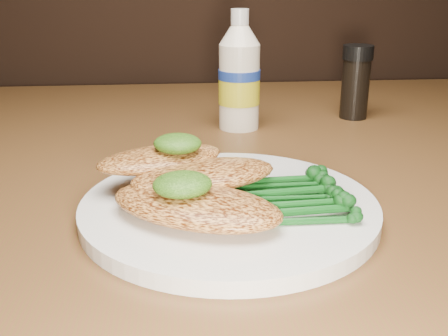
{
  "coord_description": "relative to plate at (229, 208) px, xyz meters",
  "views": [
    {
      "loc": [
        -0.1,
        0.41,
        0.96
      ],
      "look_at": [
        -0.06,
        0.86,
        0.79
      ],
      "focal_mm": 42.8,
      "sensor_mm": 36.0,
      "label": 1
    }
  ],
  "objects": [
    {
      "name": "chicken_front",
      "position": [
        -0.03,
        -0.03,
        0.02
      ],
      "size": [
        0.17,
        0.14,
        0.02
      ],
      "primitive_type": "ellipsoid",
      "rotation": [
        0.0,
        0.0,
        -0.5
      ],
      "color": "#D58F44",
      "rests_on": "plate"
    },
    {
      "name": "broccolini_bundle",
      "position": [
        0.05,
        -0.01,
        0.02
      ],
      "size": [
        0.15,
        0.13,
        0.02
      ],
      "primitive_type": null,
      "rotation": [
        0.0,
        0.0,
        0.26
      ],
      "color": "#104C16",
      "rests_on": "plate"
    },
    {
      "name": "pesto_front",
      "position": [
        -0.04,
        -0.03,
        0.04
      ],
      "size": [
        0.05,
        0.05,
        0.02
      ],
      "primitive_type": "ellipsoid",
      "rotation": [
        0.0,
        0.0,
        0.14
      ],
      "color": "#113307",
      "rests_on": "chicken_front"
    },
    {
      "name": "mayo_bottle",
      "position": [
        0.04,
        0.28,
        0.07
      ],
      "size": [
        0.08,
        0.08,
        0.16
      ],
      "primitive_type": null,
      "rotation": [
        0.0,
        0.0,
        0.42
      ],
      "color": "white",
      "rests_on": "dining_table"
    },
    {
      "name": "chicken_back",
      "position": [
        -0.06,
        0.04,
        0.03
      ],
      "size": [
        0.14,
        0.1,
        0.02
      ],
      "primitive_type": "ellipsoid",
      "rotation": [
        0.0,
        0.0,
        0.37
      ],
      "color": "#D58F44",
      "rests_on": "plate"
    },
    {
      "name": "chicken_mid",
      "position": [
        -0.02,
        0.02,
        0.03
      ],
      "size": [
        0.15,
        0.11,
        0.02
      ],
      "primitive_type": "ellipsoid",
      "rotation": [
        0.0,
        0.0,
        0.3
      ],
      "color": "#D58F44",
      "rests_on": "plate"
    },
    {
      "name": "plate",
      "position": [
        0.0,
        0.0,
        0.0
      ],
      "size": [
        0.27,
        0.27,
        0.01
      ],
      "primitive_type": "cylinder",
      "color": "white",
      "rests_on": "dining_table"
    },
    {
      "name": "pesto_back",
      "position": [
        -0.04,
        0.04,
        0.05
      ],
      "size": [
        0.06,
        0.05,
        0.02
      ],
      "primitive_type": "ellipsoid",
      "rotation": [
        0.0,
        0.0,
        -0.32
      ],
      "color": "#113307",
      "rests_on": "chicken_back"
    },
    {
      "name": "pepper_grinder",
      "position": [
        0.22,
        0.32,
        0.05
      ],
      "size": [
        0.06,
        0.06,
        0.11
      ],
      "primitive_type": null,
      "rotation": [
        0.0,
        0.0,
        -0.41
      ],
      "color": "black",
      "rests_on": "dining_table"
    }
  ]
}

